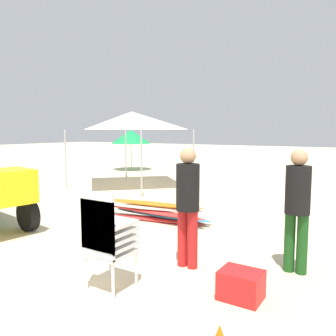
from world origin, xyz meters
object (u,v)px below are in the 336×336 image
surfboard_pile (156,211)px  cooler_box (241,285)px  lifeguard_near_left (188,199)px  traffic_cone_far (3,195)px  stacked_plastic_chairs (105,233)px  lifeguard_near_center (297,203)px  popup_canopy (132,121)px  beach_umbrella_left (131,137)px

surfboard_pile → cooler_box: (2.70, -2.27, -0.04)m
lifeguard_near_left → traffic_cone_far: size_ratio=3.57×
stacked_plastic_chairs → traffic_cone_far: size_ratio=2.59×
lifeguard_near_center → surfboard_pile: bearing=158.8°
lifeguard_near_center → stacked_plastic_chairs: bearing=-135.3°
lifeguard_near_center → traffic_cone_far: bearing=176.2°
popup_canopy → lifeguard_near_left: bearing=-45.8°
lifeguard_near_left → popup_canopy: bearing=134.2°
lifeguard_near_center → traffic_cone_far: (-7.41, 0.50, -0.71)m
lifeguard_near_center → popup_canopy: size_ratio=0.52×
popup_canopy → traffic_cone_far: size_ratio=6.83×
stacked_plastic_chairs → cooler_box: bearing=25.1°
surfboard_pile → beach_umbrella_left: bearing=131.5°
stacked_plastic_chairs → lifeguard_near_center: size_ratio=0.73×
beach_umbrella_left → cooler_box: bearing=-46.2°
surfboard_pile → cooler_box: size_ratio=5.61×
traffic_cone_far → lifeguard_near_left: bearing=-10.2°
popup_canopy → cooler_box: 8.55m
traffic_cone_far → beach_umbrella_left: bearing=104.0°
stacked_plastic_chairs → surfboard_pile: (-1.29, 2.93, -0.50)m
lifeguard_near_center → beach_umbrella_left: size_ratio=0.85×
surfboard_pile → lifeguard_near_center: 3.36m
lifeguard_near_center → cooler_box: 1.38m
popup_canopy → traffic_cone_far: popup_canopy is taller
popup_canopy → cooler_box: size_ratio=6.86×
lifeguard_near_center → popup_canopy: (-6.38, 4.62, 1.28)m
stacked_plastic_chairs → surfboard_pile: size_ratio=0.46×
stacked_plastic_chairs → popup_canopy: 8.01m
surfboard_pile → popup_canopy: bearing=134.1°
lifeguard_near_center → beach_umbrella_left: 12.54m
popup_canopy → traffic_cone_far: bearing=-103.9°
beach_umbrella_left → stacked_plastic_chairs: bearing=-52.9°
popup_canopy → cooler_box: (6.03, -5.70, -2.06)m
popup_canopy → cooler_box: popup_canopy is taller
stacked_plastic_chairs → popup_canopy: bearing=126.0°
surfboard_pile → lifeguard_near_center: (3.05, -1.18, 0.75)m
lifeguard_near_left → cooler_box: size_ratio=3.59×
traffic_cone_far → cooler_box: bearing=-12.6°
lifeguard_near_left → popup_canopy: size_ratio=0.52×
lifeguard_near_left → popup_canopy: 7.39m
lifeguard_near_left → cooler_box: (0.96, -0.48, -0.79)m
stacked_plastic_chairs → surfboard_pile: bearing=113.8°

